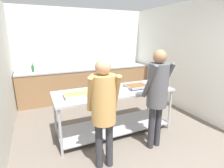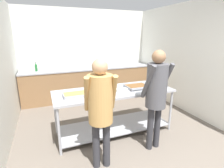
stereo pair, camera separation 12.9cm
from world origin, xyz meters
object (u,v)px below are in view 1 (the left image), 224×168
guest_serving_left (104,104)px  guest_serving_right (157,90)px  broccoli_bowl (155,85)px  plate_stack (122,90)px  serving_tray_vegetables (136,86)px  sauce_pan (100,87)px  water_bottle (33,68)px  serving_tray_roast (78,95)px

guest_serving_left → guest_serving_right: 0.97m
broccoli_bowl → guest_serving_right: bearing=-125.4°
plate_stack → serving_tray_vegetables: (0.37, 0.09, 0.00)m
sauce_pan → guest_serving_left: bearing=-106.9°
guest_serving_left → guest_serving_right: (0.97, 0.10, 0.05)m
serving_tray_vegetables → broccoli_bowl: (0.36, -0.13, 0.02)m
plate_stack → water_bottle: 2.76m
serving_tray_vegetables → broccoli_bowl: broccoli_bowl is taller
sauce_pan → serving_tray_vegetables: 0.74m
guest_serving_right → plate_stack: bearing=116.5°
serving_tray_roast → guest_serving_right: (1.14, -0.68, 0.15)m
serving_tray_roast → guest_serving_left: (0.17, -0.78, 0.10)m
guest_serving_right → serving_tray_vegetables: bearing=85.6°
guest_serving_right → water_bottle: size_ratio=6.90×
water_bottle → plate_stack: bearing=-56.7°
broccoli_bowl → guest_serving_right: guest_serving_right is taller
serving_tray_vegetables → guest_serving_right: bearing=-94.4°
plate_stack → guest_serving_right: 0.71m
plate_stack → guest_serving_right: guest_serving_right is taller
serving_tray_vegetables → water_bottle: bearing=130.4°
serving_tray_roast → plate_stack: size_ratio=2.05×
sauce_pan → broccoli_bowl: broccoli_bowl is taller
guest_serving_left → sauce_pan: bearing=73.1°
plate_stack → serving_tray_vegetables: size_ratio=0.53×
plate_stack → broccoli_bowl: broccoli_bowl is taller
broccoli_bowl → water_bottle: 3.24m
serving_tray_vegetables → water_bottle: (-1.88, 2.21, 0.15)m
plate_stack → guest_serving_left: size_ratio=0.14×
sauce_pan → plate_stack: sauce_pan is taller
serving_tray_roast → serving_tray_vegetables: (1.19, 0.04, 0.00)m
broccoli_bowl → serving_tray_roast: bearing=176.5°
guest_serving_left → water_bottle: (-0.86, 3.02, 0.05)m
serving_tray_vegetables → guest_serving_left: (-1.02, -0.82, 0.10)m
sauce_pan → guest_serving_left: guest_serving_left is taller
serving_tray_roast → plate_stack: bearing=-3.8°
broccoli_bowl → guest_serving_left: size_ratio=0.13×
serving_tray_roast → water_bottle: water_bottle is taller
serving_tray_roast → serving_tray_vegetables: same height
serving_tray_vegetables → sauce_pan: bearing=166.1°
plate_stack → guest_serving_left: (-0.65, -0.72, 0.10)m
plate_stack → guest_serving_left: guest_serving_left is taller
serving_tray_roast → broccoli_bowl: size_ratio=2.20×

